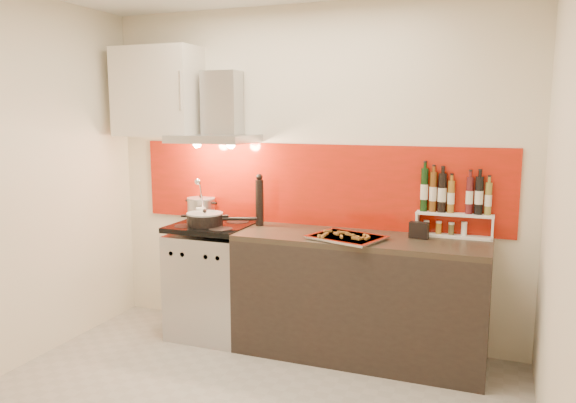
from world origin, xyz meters
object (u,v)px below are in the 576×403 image
at_px(range_stove, 213,281).
at_px(counter, 359,297).
at_px(baking_tray, 347,237).
at_px(pepper_mill, 260,201).
at_px(saute_pan, 206,219).
at_px(stock_pot, 201,208).

distance_m(range_stove, counter, 1.20).
bearing_deg(counter, baking_tray, -121.59).
bearing_deg(pepper_mill, saute_pan, -152.83).
xyz_separation_m(counter, pepper_mill, (-0.84, 0.12, 0.65)).
xyz_separation_m(range_stove, saute_pan, (-0.02, -0.07, 0.52)).
distance_m(counter, pepper_mill, 1.07).
relative_size(stock_pot, saute_pan, 0.44).
relative_size(counter, baking_tray, 3.08).
relative_size(stock_pot, baking_tray, 0.40).
relative_size(saute_pan, baking_tray, 0.91).
xyz_separation_m(pepper_mill, baking_tray, (0.77, -0.24, -0.18)).
xyz_separation_m(counter, saute_pan, (-1.22, -0.07, 0.51)).
bearing_deg(baking_tray, pepper_mill, 163.02).
bearing_deg(range_stove, counter, 0.23).
bearing_deg(range_stove, stock_pot, 136.15).
bearing_deg(pepper_mill, stock_pot, 171.99).
xyz_separation_m(stock_pot, pepper_mill, (0.57, -0.08, 0.10)).
distance_m(range_stove, baking_tray, 1.23).
height_order(counter, stock_pot, stock_pot).
relative_size(range_stove, pepper_mill, 2.22).
bearing_deg(counter, stock_pot, 171.98).
height_order(counter, saute_pan, saute_pan).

